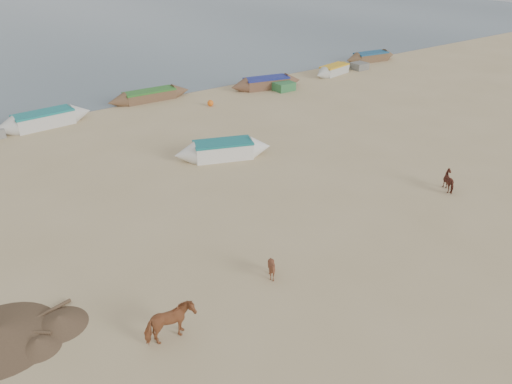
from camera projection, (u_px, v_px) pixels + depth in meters
ground at (316, 254)px, 19.24m from camera, size 140.00×140.00×0.00m
cow_adult at (170, 323)px, 14.91m from camera, size 1.56×0.76×1.30m
calf_front at (272, 269)px, 17.68m from camera, size 0.94×0.88×0.85m
calf_right at (451, 181)px, 23.80m from camera, size 0.90×1.02×0.94m
near_canoe at (223, 150)px, 27.19m from camera, size 5.47×3.09×0.97m
debris_pile at (0, 334)px, 15.12m from camera, size 3.84×3.84×0.44m
waterline_canoes at (110, 110)px, 33.51m from camera, size 57.89×4.38×0.98m
beach_clutter at (170, 105)px, 34.78m from camera, size 46.31×3.41×0.64m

